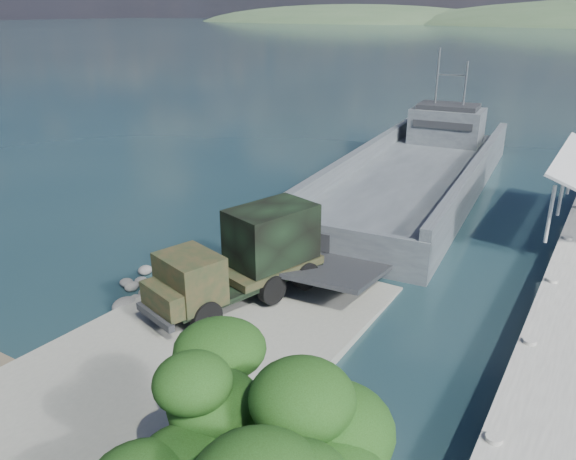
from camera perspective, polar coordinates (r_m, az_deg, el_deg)
The scene contains 7 objects.
ground at distance 24.47m, azimuth -6.49°, elevation -10.64°, with size 1400.00×1400.00×0.00m, color #18323B.
boat_ramp at distance 23.68m, azimuth -8.01°, elevation -11.20°, with size 10.00×18.00×0.50m, color gray.
shoreline_rocks at distance 28.53m, azimuth -15.90°, elevation -6.41°, with size 3.20×5.60×0.90m, color #5A5A58, non-canonical shape.
landing_craft at distance 43.51m, azimuth 12.74°, elevation 4.84°, with size 11.69×36.57×10.70m.
military_truck at distance 25.48m, azimuth -4.28°, elevation -2.78°, with size 5.00×9.07×4.04m.
soldier at distance 26.08m, azimuth -12.29°, elevation -5.16°, with size 0.71×0.47×1.95m, color black.
overhang_tree at distance 12.44m, azimuth -3.85°, elevation -20.12°, with size 6.47×5.96×5.87m.
Camera 1 is at (12.96, -16.20, 12.96)m, focal length 35.00 mm.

